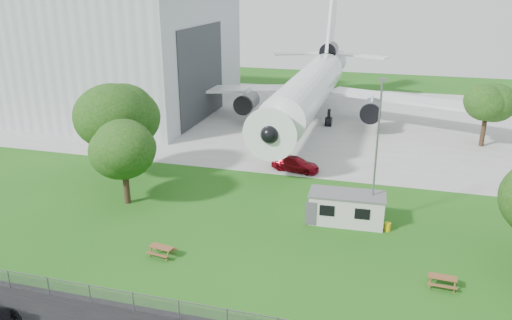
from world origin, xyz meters
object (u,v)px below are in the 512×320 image
(airliner, at_px, (311,86))
(site_cabin, at_px, (347,208))
(picnic_east, at_px, (441,287))
(picnic_west, at_px, (162,256))
(hangar, at_px, (81,47))

(airliner, bearing_deg, site_cabin, -74.66)
(site_cabin, bearing_deg, picnic_east, -47.55)
(airliner, height_order, picnic_west, airliner)
(airliner, bearing_deg, hangar, 179.78)
(airliner, distance_m, picnic_west, 39.56)
(site_cabin, distance_m, picnic_west, 15.42)
(site_cabin, bearing_deg, picnic_west, -143.94)
(hangar, distance_m, picnic_east, 64.35)
(picnic_east, bearing_deg, picnic_west, -172.85)
(airliner, xyz_separation_m, picnic_west, (-4.21, -38.99, -5.27))
(hangar, distance_m, airliner, 36.21)
(airliner, xyz_separation_m, picnic_east, (15.26, -37.64, -5.27))
(hangar, xyz_separation_m, picnic_west, (31.76, -39.13, -9.41))
(picnic_east, bearing_deg, hangar, 146.80)
(airliner, bearing_deg, picnic_west, -96.16)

